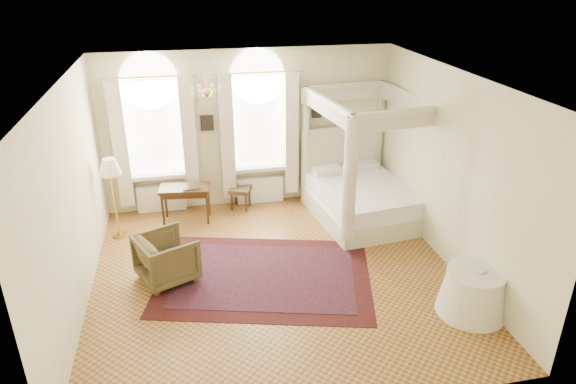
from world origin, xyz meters
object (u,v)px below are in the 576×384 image
(writing_desk, at_px, (185,192))
(floor_lamp, at_px, (110,171))
(side_table, at_px, (473,292))
(coffee_table, at_px, (158,253))
(nightstand, at_px, (347,187))
(stool, at_px, (241,191))
(armchair, at_px, (167,258))
(canopy_bed, at_px, (364,192))

(writing_desk, distance_m, floor_lamp, 1.53)
(side_table, bearing_deg, coffee_table, 155.31)
(coffee_table, height_order, floor_lamp, floor_lamp)
(nightstand, height_order, stool, nightstand)
(writing_desk, bearing_deg, side_table, -43.69)
(coffee_table, bearing_deg, stool, 52.22)
(nightstand, bearing_deg, writing_desk, -174.27)
(stool, relative_size, floor_lamp, 0.34)
(stool, bearing_deg, floor_lamp, -163.19)
(armchair, bearing_deg, floor_lamp, 4.60)
(nightstand, relative_size, armchair, 0.64)
(stool, bearing_deg, nightstand, 0.20)
(nightstand, distance_m, armchair, 4.59)
(coffee_table, height_order, side_table, side_table)
(canopy_bed, bearing_deg, coffee_table, -163.70)
(side_table, bearing_deg, canopy_bed, 99.44)
(floor_lamp, distance_m, side_table, 6.53)
(nightstand, height_order, side_table, side_table)
(nightstand, height_order, floor_lamp, floor_lamp)
(writing_desk, relative_size, stool, 1.97)
(stool, xyz_separation_m, armchair, (-1.51, -2.43, 0.00))
(canopy_bed, distance_m, writing_desk, 3.60)
(stool, xyz_separation_m, floor_lamp, (-2.44, -0.74, 0.96))
(side_table, bearing_deg, writing_desk, 136.31)
(floor_lamp, bearing_deg, coffee_table, -60.81)
(nightstand, relative_size, stool, 1.07)
(canopy_bed, relative_size, coffee_table, 4.40)
(floor_lamp, height_order, side_table, floor_lamp)
(stool, xyz_separation_m, side_table, (2.96, -4.26, -0.05))
(nightstand, relative_size, coffee_table, 0.97)
(stool, bearing_deg, coffee_table, -127.78)
(nightstand, xyz_separation_m, armchair, (-3.88, -2.44, 0.12))
(writing_desk, xyz_separation_m, side_table, (4.10, -3.92, -0.29))
(nightstand, bearing_deg, side_table, -82.16)
(nightstand, xyz_separation_m, coffee_table, (-4.03, -2.15, 0.06))
(canopy_bed, distance_m, coffee_table, 4.24)
(stool, height_order, coffee_table, stool)
(writing_desk, distance_m, coffee_table, 1.89)
(stool, distance_m, floor_lamp, 2.73)
(writing_desk, distance_m, armchair, 2.13)
(stool, height_order, floor_lamp, floor_lamp)
(coffee_table, distance_m, floor_lamp, 1.90)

